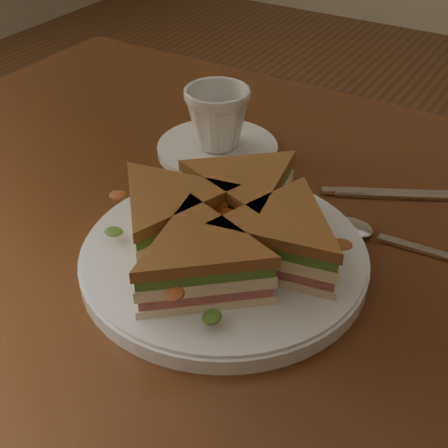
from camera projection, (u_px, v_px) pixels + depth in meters
name	position (u px, v px, depth m)	size (l,w,h in m)	color
table	(283.00, 323.00, 0.70)	(1.20, 0.80, 0.75)	#3D1E0D
plate	(224.00, 258.00, 0.62)	(0.29, 0.29, 0.02)	white
sandwich_wedges	(224.00, 228.00, 0.60)	(0.28, 0.28, 0.06)	#FDE7BB
crisps_mound	(224.00, 232.00, 0.60)	(0.09, 0.09, 0.05)	#C64F19
spoon	(372.00, 234.00, 0.66)	(0.18, 0.03, 0.01)	silver
knife	(408.00, 195.00, 0.72)	(0.20, 0.11, 0.00)	silver
saucer	(217.00, 149.00, 0.81)	(0.16, 0.16, 0.01)	white
coffee_cup	(217.00, 118.00, 0.78)	(0.08, 0.08, 0.08)	white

